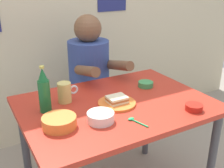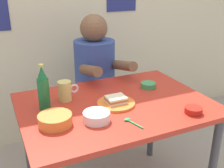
{
  "view_description": "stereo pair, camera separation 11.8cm",
  "coord_description": "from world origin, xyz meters",
  "px_view_note": "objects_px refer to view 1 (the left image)",
  "views": [
    {
      "loc": [
        -0.73,
        -1.26,
        1.44
      ],
      "look_at": [
        0.0,
        0.05,
        0.84
      ],
      "focal_mm": 43.86,
      "sensor_mm": 36.0,
      "label": 1
    },
    {
      "loc": [
        -0.62,
        -1.31,
        1.44
      ],
      "look_at": [
        0.0,
        0.05,
        0.84
      ],
      "focal_mm": 43.86,
      "sensor_mm": 36.0,
      "label": 2
    }
  ],
  "objects_px": {
    "stool": "(90,113)",
    "beer_mug": "(65,92)",
    "plate_orange": "(117,103)",
    "person_seated": "(90,67)",
    "dining_table": "(116,117)",
    "sandwich": "(117,99)",
    "beer_bottle": "(44,91)",
    "soup_bowl_orange": "(59,121)"
  },
  "relations": [
    {
      "from": "dining_table",
      "to": "beer_bottle",
      "type": "xyz_separation_m",
      "value": [
        -0.39,
        0.09,
        0.21
      ]
    },
    {
      "from": "beer_mug",
      "to": "soup_bowl_orange",
      "type": "xyz_separation_m",
      "value": [
        -0.13,
        -0.26,
        -0.03
      ]
    },
    {
      "from": "plate_orange",
      "to": "beer_bottle",
      "type": "xyz_separation_m",
      "value": [
        -0.38,
        0.12,
        0.11
      ]
    },
    {
      "from": "stool",
      "to": "soup_bowl_orange",
      "type": "bearing_deg",
      "value": -124.14
    },
    {
      "from": "sandwich",
      "to": "beer_mug",
      "type": "distance_m",
      "value": 0.31
    },
    {
      "from": "stool",
      "to": "plate_orange",
      "type": "height_order",
      "value": "plate_orange"
    },
    {
      "from": "beer_mug",
      "to": "soup_bowl_orange",
      "type": "distance_m",
      "value": 0.29
    },
    {
      "from": "stool",
      "to": "beer_mug",
      "type": "relative_size",
      "value": 3.57
    },
    {
      "from": "person_seated",
      "to": "sandwich",
      "type": "xyz_separation_m",
      "value": [
        -0.12,
        -0.64,
        0.01
      ]
    },
    {
      "from": "dining_table",
      "to": "sandwich",
      "type": "relative_size",
      "value": 10.0
    },
    {
      "from": "plate_orange",
      "to": "beer_mug",
      "type": "relative_size",
      "value": 1.75
    },
    {
      "from": "stool",
      "to": "person_seated",
      "type": "relative_size",
      "value": 0.63
    },
    {
      "from": "beer_bottle",
      "to": "soup_bowl_orange",
      "type": "distance_m",
      "value": 0.22
    },
    {
      "from": "stool",
      "to": "plate_orange",
      "type": "distance_m",
      "value": 0.77
    },
    {
      "from": "stool",
      "to": "person_seated",
      "type": "distance_m",
      "value": 0.42
    },
    {
      "from": "dining_table",
      "to": "soup_bowl_orange",
      "type": "xyz_separation_m",
      "value": [
        -0.38,
        -0.1,
        0.12
      ]
    },
    {
      "from": "dining_table",
      "to": "beer_mug",
      "type": "xyz_separation_m",
      "value": [
        -0.26,
        0.16,
        0.15
      ]
    },
    {
      "from": "dining_table",
      "to": "soup_bowl_orange",
      "type": "bearing_deg",
      "value": -164.88
    },
    {
      "from": "person_seated",
      "to": "plate_orange",
      "type": "bearing_deg",
      "value": -100.86
    },
    {
      "from": "plate_orange",
      "to": "sandwich",
      "type": "bearing_deg",
      "value": -63.43
    },
    {
      "from": "person_seated",
      "to": "beer_bottle",
      "type": "height_order",
      "value": "person_seated"
    },
    {
      "from": "stool",
      "to": "sandwich",
      "type": "bearing_deg",
      "value": -100.67
    },
    {
      "from": "stool",
      "to": "beer_bottle",
      "type": "distance_m",
      "value": 0.9
    },
    {
      "from": "beer_mug",
      "to": "sandwich",
      "type": "bearing_deg",
      "value": -35.72
    },
    {
      "from": "beer_bottle",
      "to": "beer_mug",
      "type": "bearing_deg",
      "value": 24.91
    },
    {
      "from": "dining_table",
      "to": "stool",
      "type": "bearing_deg",
      "value": 79.66
    },
    {
      "from": "plate_orange",
      "to": "beer_mug",
      "type": "distance_m",
      "value": 0.31
    },
    {
      "from": "beer_bottle",
      "to": "sandwich",
      "type": "bearing_deg",
      "value": -16.69
    },
    {
      "from": "person_seated",
      "to": "beer_mug",
      "type": "xyz_separation_m",
      "value": [
        -0.37,
        -0.46,
        0.03
      ]
    },
    {
      "from": "person_seated",
      "to": "beer_bottle",
      "type": "distance_m",
      "value": 0.74
    },
    {
      "from": "dining_table",
      "to": "plate_orange",
      "type": "distance_m",
      "value": 0.1
    },
    {
      "from": "person_seated",
      "to": "beer_bottle",
      "type": "relative_size",
      "value": 2.75
    },
    {
      "from": "sandwich",
      "to": "stool",
      "type": "bearing_deg",
      "value": 79.33
    },
    {
      "from": "sandwich",
      "to": "beer_bottle",
      "type": "height_order",
      "value": "beer_bottle"
    },
    {
      "from": "stool",
      "to": "plate_orange",
      "type": "bearing_deg",
      "value": -100.67
    },
    {
      "from": "person_seated",
      "to": "sandwich",
      "type": "distance_m",
      "value": 0.65
    },
    {
      "from": "dining_table",
      "to": "plate_orange",
      "type": "height_order",
      "value": "plate_orange"
    },
    {
      "from": "dining_table",
      "to": "beer_bottle",
      "type": "relative_size",
      "value": 4.2
    },
    {
      "from": "sandwich",
      "to": "beer_bottle",
      "type": "bearing_deg",
      "value": 163.31
    },
    {
      "from": "person_seated",
      "to": "plate_orange",
      "type": "distance_m",
      "value": 0.65
    },
    {
      "from": "person_seated",
      "to": "soup_bowl_orange",
      "type": "relative_size",
      "value": 4.23
    },
    {
      "from": "stool",
      "to": "beer_mug",
      "type": "distance_m",
      "value": 0.75
    }
  ]
}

